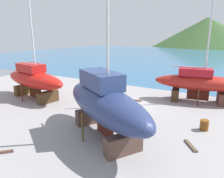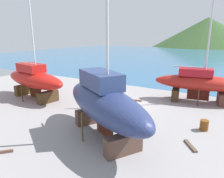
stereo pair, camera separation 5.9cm
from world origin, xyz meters
The scene contains 10 objects.
ground_plane centered at (0.00, -5.14, 0.00)m, with size 51.38×51.38×0.00m, color gray.
sea_water centered at (0.00, 53.67, 0.00)m, with size 141.20×91.94×0.01m, color #2F6491.
headland_hill centered at (-6.51, 120.91, 0.00)m, with size 123.41×123.41×34.03m, color #345328.
sailboat_far_slipway centered at (-10.37, -3.11, 2.24)m, with size 10.01×4.40×14.28m.
sailboat_small_center centered at (5.72, 4.73, 2.14)m, with size 9.49×4.17×16.35m.
sailboat_large_starboard centered at (1.21, -6.83, 2.55)m, with size 10.27×7.90×18.94m.
barrel_rust_mid centered at (7.25, -2.28, 0.40)m, with size 0.62×0.62×0.80m, color brown.
timber_short_skew centered at (6.82, -5.28, 0.06)m, with size 1.49×0.24×0.11m, color brown.
timber_long_fore centered at (-0.14, 1.63, 0.08)m, with size 1.44×0.14×0.16m, color brown.
timber_short_cross centered at (-3.46, -0.69, 0.09)m, with size 2.26×0.16×0.19m, color brown.
Camera 2 is at (8.43, -18.13, 7.01)m, focal length 33.02 mm.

